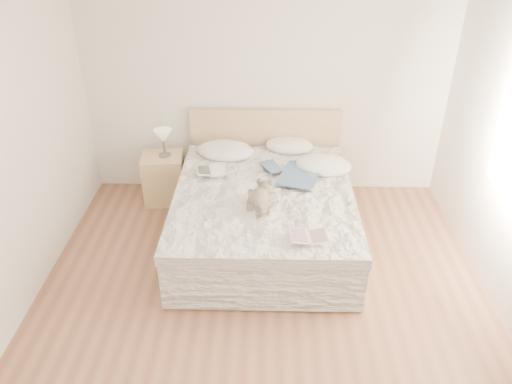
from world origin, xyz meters
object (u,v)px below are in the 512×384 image
Objects in this scene: bed at (264,212)px; photo_book at (212,172)px; teddy_bear at (258,204)px; nightstand at (164,178)px; table_lamp at (163,137)px; childrens_book at (309,237)px.

bed is 0.67m from photo_book.
photo_book is 0.81m from teddy_bear.
nightstand is at bearing 149.08° from teddy_bear.
table_lamp is at bearing 126.91° from photo_book.
childrens_book is 0.94× the size of teddy_bear.
photo_book is at bearing -40.40° from table_lamp.
table_lamp reaches higher than teddy_bear.
table_lamp is 0.97× the size of childrens_book.
photo_book is at bearing -38.05° from nightstand.
childrens_book is (1.52, -1.58, 0.35)m from nightstand.
teddy_bear is at bearing -45.44° from nightstand.
bed is 3.83× the size of nightstand.
childrens_book reaches higher than nightstand.
table_lamp is (0.04, 0.01, 0.50)m from nightstand.
teddy_bear is at bearing 127.18° from childrens_book.
bed reaches higher than photo_book.
table_lamp reaches higher than photo_book.
photo_book is (-0.54, 0.24, 0.32)m from bed.
childrens_book is at bearing -66.49° from bed.
nightstand is 1.73× the size of childrens_book.
table_lamp is 0.76m from photo_book.
childrens_book is (1.48, -1.58, -0.15)m from table_lamp.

